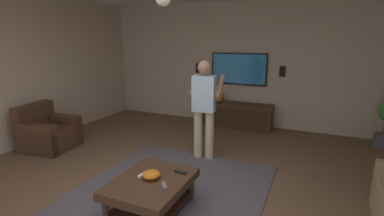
{
  "coord_description": "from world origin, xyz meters",
  "views": [
    {
      "loc": [
        -2.69,
        -1.63,
        1.97
      ],
      "look_at": [
        1.12,
        0.07,
        0.94
      ],
      "focal_mm": 26.37,
      "sensor_mm": 36.0,
      "label": 1
    }
  ],
  "objects_px": {
    "coffee_table": "(152,188)",
    "tv": "(239,69)",
    "media_console": "(234,115)",
    "remote_grey": "(164,185)",
    "wall_speaker_right": "(199,68)",
    "bowl": "(151,174)",
    "armchair": "(48,134)",
    "wall_speaker_left": "(282,71)",
    "person_standing": "(204,104)",
    "remote_white": "(143,174)",
    "vase_round": "(219,97)",
    "remote_black": "(181,172)"
  },
  "relations": [
    {
      "from": "armchair",
      "to": "coffee_table",
      "type": "distance_m",
      "value": 2.94
    },
    {
      "from": "wall_speaker_left",
      "to": "remote_grey",
      "type": "bearing_deg",
      "value": 169.71
    },
    {
      "from": "remote_white",
      "to": "wall_speaker_right",
      "type": "bearing_deg",
      "value": 16.88
    },
    {
      "from": "remote_grey",
      "to": "vase_round",
      "type": "xyz_separation_m",
      "value": [
        3.67,
        0.61,
        0.25
      ]
    },
    {
      "from": "remote_black",
      "to": "tv",
      "type": "bearing_deg",
      "value": 100.54
    },
    {
      "from": "coffee_table",
      "to": "person_standing",
      "type": "height_order",
      "value": "person_standing"
    },
    {
      "from": "remote_white",
      "to": "bowl",
      "type": "bearing_deg",
      "value": -94.59
    },
    {
      "from": "person_standing",
      "to": "remote_white",
      "type": "distance_m",
      "value": 1.72
    },
    {
      "from": "remote_white",
      "to": "remote_black",
      "type": "xyz_separation_m",
      "value": [
        0.24,
        -0.38,
        0.0
      ]
    },
    {
      "from": "tv",
      "to": "wall_speaker_right",
      "type": "bearing_deg",
      "value": -90.75
    },
    {
      "from": "armchair",
      "to": "wall_speaker_left",
      "type": "distance_m",
      "value": 4.85
    },
    {
      "from": "coffee_table",
      "to": "tv",
      "type": "height_order",
      "value": "tv"
    },
    {
      "from": "coffee_table",
      "to": "wall_speaker_left",
      "type": "relative_size",
      "value": 4.55
    },
    {
      "from": "media_console",
      "to": "wall_speaker_left",
      "type": "xyz_separation_m",
      "value": [
        0.25,
        -0.96,
        1.02
      ]
    },
    {
      "from": "coffee_table",
      "to": "remote_white",
      "type": "relative_size",
      "value": 6.67
    },
    {
      "from": "remote_grey",
      "to": "wall_speaker_left",
      "type": "distance_m",
      "value": 4.09
    },
    {
      "from": "remote_grey",
      "to": "tv",
      "type": "bearing_deg",
      "value": -33.99
    },
    {
      "from": "bowl",
      "to": "armchair",
      "type": "bearing_deg",
      "value": 72.29
    },
    {
      "from": "coffee_table",
      "to": "bowl",
      "type": "height_order",
      "value": "bowl"
    },
    {
      "from": "media_console",
      "to": "remote_grey",
      "type": "bearing_deg",
      "value": 3.83
    },
    {
      "from": "armchair",
      "to": "media_console",
      "type": "relative_size",
      "value": 0.54
    },
    {
      "from": "bowl",
      "to": "wall_speaker_right",
      "type": "distance_m",
      "value": 4.05
    },
    {
      "from": "media_console",
      "to": "remote_grey",
      "type": "distance_m",
      "value": 3.69
    },
    {
      "from": "person_standing",
      "to": "remote_black",
      "type": "xyz_separation_m",
      "value": [
        -1.4,
        -0.26,
        -0.52
      ]
    },
    {
      "from": "armchair",
      "to": "tv",
      "type": "bearing_deg",
      "value": 39.04
    },
    {
      "from": "wall_speaker_left",
      "to": "remote_black",
      "type": "bearing_deg",
      "value": 169.07
    },
    {
      "from": "remote_white",
      "to": "remote_black",
      "type": "relative_size",
      "value": 1.0
    },
    {
      "from": "remote_grey",
      "to": "wall_speaker_right",
      "type": "xyz_separation_m",
      "value": [
        3.93,
        1.25,
        0.87
      ]
    },
    {
      "from": "bowl",
      "to": "remote_grey",
      "type": "xyz_separation_m",
      "value": [
        -0.1,
        -0.23,
        -0.04
      ]
    },
    {
      "from": "media_console",
      "to": "remote_white",
      "type": "distance_m",
      "value": 3.56
    },
    {
      "from": "vase_round",
      "to": "armchair",
      "type": "bearing_deg",
      "value": 138.24
    },
    {
      "from": "armchair",
      "to": "bowl",
      "type": "height_order",
      "value": "armchair"
    },
    {
      "from": "bowl",
      "to": "wall_speaker_right",
      "type": "xyz_separation_m",
      "value": [
        3.83,
        1.02,
        0.84
      ]
    },
    {
      "from": "coffee_table",
      "to": "remote_grey",
      "type": "distance_m",
      "value": 0.25
    },
    {
      "from": "coffee_table",
      "to": "wall_speaker_right",
      "type": "distance_m",
      "value": 4.11
    },
    {
      "from": "bowl",
      "to": "remote_white",
      "type": "relative_size",
      "value": 1.4
    },
    {
      "from": "remote_grey",
      "to": "vase_round",
      "type": "distance_m",
      "value": 3.73
    },
    {
      "from": "tv",
      "to": "vase_round",
      "type": "distance_m",
      "value": 0.78
    },
    {
      "from": "remote_grey",
      "to": "remote_white",
      "type": "bearing_deg",
      "value": 33.5
    },
    {
      "from": "vase_round",
      "to": "person_standing",
      "type": "bearing_deg",
      "value": -168.8
    },
    {
      "from": "wall_speaker_left",
      "to": "coffee_table",
      "type": "bearing_deg",
      "value": 166.48
    },
    {
      "from": "tv",
      "to": "wall_speaker_right",
      "type": "height_order",
      "value": "tv"
    },
    {
      "from": "wall_speaker_left",
      "to": "armchair",
      "type": "bearing_deg",
      "value": 128.36
    },
    {
      "from": "coffee_table",
      "to": "vase_round",
      "type": "height_order",
      "value": "vase_round"
    },
    {
      "from": "person_standing",
      "to": "remote_white",
      "type": "xyz_separation_m",
      "value": [
        -1.64,
        0.12,
        -0.52
      ]
    },
    {
      "from": "armchair",
      "to": "remote_black",
      "type": "xyz_separation_m",
      "value": [
        -0.63,
        -3.03,
        0.13
      ]
    },
    {
      "from": "tv",
      "to": "remote_black",
      "type": "bearing_deg",
      "value": 4.33
    },
    {
      "from": "tv",
      "to": "remote_black",
      "type": "relative_size",
      "value": 8.53
    },
    {
      "from": "wall_speaker_right",
      "to": "coffee_table",
      "type": "bearing_deg",
      "value": -164.97
    },
    {
      "from": "coffee_table",
      "to": "person_standing",
      "type": "relative_size",
      "value": 0.61
    }
  ]
}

